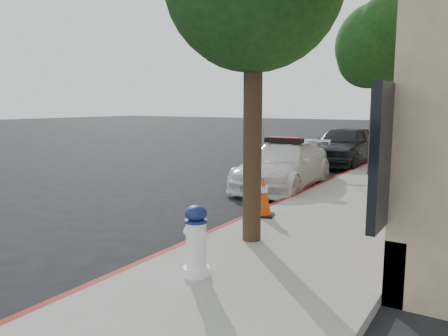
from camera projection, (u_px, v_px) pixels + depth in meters
ground at (185, 204)px, 10.43m from camera, size 120.00×120.00×0.00m
sidewalk at (416, 164)px, 16.89m from camera, size 3.20×50.00×0.15m
curb_strip at (375, 161)px, 17.70m from camera, size 0.12×50.00×0.15m
tree_mid at (379, 45)px, 13.29m from camera, size 2.77×2.64×5.43m
tree_far at (420, 60)px, 19.96m from camera, size 3.10×3.00×5.81m
police_car at (284, 165)px, 12.42m from camera, size 2.13×4.58×1.45m
parked_car_mid at (345, 145)px, 16.93m from camera, size 1.91×4.63×1.57m
parked_car_far at (396, 134)px, 25.24m from camera, size 1.99×4.31×1.37m
fire_hydrant at (196, 241)px, 5.64m from camera, size 0.40×0.36×0.93m
traffic_cone at (263, 197)px, 8.68m from camera, size 0.52×0.52×0.79m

